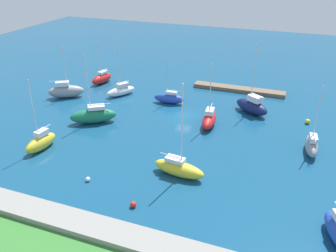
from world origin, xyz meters
TOP-DOWN VIEW (x-y plane):
  - water at (0.00, 0.00)m, footprint 160.00×160.00m
  - pier_dock at (-6.73, -15.51)m, footprint 18.67×2.42m
  - breakwater at (0.00, 31.40)m, footprint 72.15×3.17m
  - sailboat_yellow_off_beacon at (15.65, 18.65)m, footprint 2.44×5.76m
  - sailboat_red_mid_basin at (-5.22, 2.44)m, footprint 2.59×6.14m
  - sailboat_gray_near_pier at (-21.18, 5.58)m, footprint 2.23×5.98m
  - sailboat_white_west_end at (14.84, -4.73)m, footprint 5.00×6.28m
  - sailboat_green_far_south at (13.24, 8.16)m, footprint 7.80×6.25m
  - sailboat_navy_far_north at (-10.95, -5.32)m, footprint 7.04×5.71m
  - sailboat_yellow_along_channel at (-5.35, 17.88)m, footprint 7.12×2.93m
  - sailboat_red_lone_south at (22.07, -9.67)m, footprint 3.09×6.06m
  - sailboat_blue_lone_north at (4.35, -4.31)m, footprint 5.98×2.23m
  - sailboat_gray_inner_mooring at (24.40, 0.11)m, footprint 7.07×5.62m
  - mooring_buoy_white at (4.91, 23.25)m, footprint 0.61×0.61m
  - mooring_buoy_red at (-2.65, 25.77)m, footprint 0.72×0.72m
  - mooring_buoy_yellow at (-20.48, -4.27)m, footprint 0.82×0.82m

SIDE VIEW (x-z plane):
  - water at x=0.00m, z-range 0.00..0.00m
  - mooring_buoy_white at x=4.91m, z-range 0.00..0.61m
  - mooring_buoy_red at x=-2.65m, z-range 0.00..0.72m
  - pier_dock at x=-6.73m, z-range 0.00..0.75m
  - mooring_buoy_yellow at x=-20.48m, z-range 0.00..0.82m
  - breakwater at x=0.00m, z-range 0.00..1.57m
  - sailboat_white_west_end at x=14.84m, z-range -4.67..6.72m
  - sailboat_blue_lone_north at x=4.35m, z-range -3.41..5.53m
  - sailboat_yellow_along_channel at x=-5.35m, z-range -5.21..7.43m
  - sailboat_red_lone_south at x=22.07m, z-range -3.44..5.70m
  - sailboat_red_mid_basin at x=-5.22m, z-range -4.19..6.51m
  - sailboat_yellow_off_beacon at x=15.65m, z-range -4.20..6.60m
  - sailboat_gray_near_pier at x=-21.18m, z-range -3.85..6.28m
  - sailboat_green_far_south at x=13.24m, z-range -4.48..7.18m
  - sailboat_gray_inner_mooring at x=24.40m, z-range -3.69..6.42m
  - sailboat_navy_far_north at x=-10.95m, z-range -4.73..7.48m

